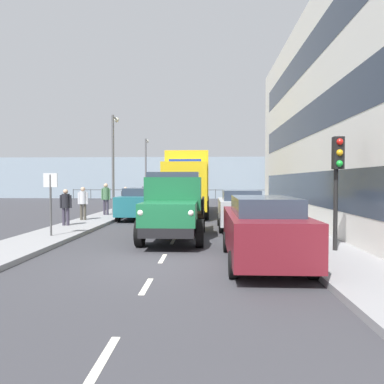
# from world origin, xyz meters

# --- Properties ---
(ground_plane) EXTENTS (80.00, 80.00, 0.00)m
(ground_plane) POSITION_xyz_m (0.00, -10.27, 0.00)
(ground_plane) COLOR #38383D
(sidewalk_left) EXTENTS (2.06, 39.54, 0.15)m
(sidewalk_left) POSITION_xyz_m (-4.62, -10.27, 0.07)
(sidewalk_left) COLOR gray
(sidewalk_left) RESTS_ON ground_plane
(sidewalk_right) EXTENTS (2.06, 39.54, 0.15)m
(sidewalk_right) POSITION_xyz_m (4.62, -10.27, 0.07)
(sidewalk_right) COLOR gray
(sidewalk_right) RESTS_ON ground_plane
(road_centreline_markings) EXTENTS (0.12, 35.20, 0.01)m
(road_centreline_markings) POSITION_xyz_m (0.00, -9.72, 0.00)
(road_centreline_markings) COLOR silver
(road_centreline_markings) RESTS_ON ground_plane
(sea_horizon) EXTENTS (80.00, 0.80, 5.00)m
(sea_horizon) POSITION_xyz_m (0.00, -33.04, 2.50)
(sea_horizon) COLOR #8C9EAD
(sea_horizon) RESTS_ON ground_plane
(seawall_railing) EXTENTS (28.08, 0.08, 1.20)m
(seawall_railing) POSITION_xyz_m (-0.00, -29.44, 0.92)
(seawall_railing) COLOR #4C5156
(seawall_railing) RESTS_ON ground_plane
(truck_vintage_green) EXTENTS (2.17, 5.64, 2.43)m
(truck_vintage_green) POSITION_xyz_m (-0.01, -3.29, 1.18)
(truck_vintage_green) COLOR black
(truck_vintage_green) RESTS_ON ground_plane
(lorry_cargo_yellow) EXTENTS (2.58, 8.20, 3.87)m
(lorry_cargo_yellow) POSITION_xyz_m (0.03, -12.68, 2.08)
(lorry_cargo_yellow) COLOR gold
(lorry_cargo_yellow) RESTS_ON ground_plane
(car_maroon_kerbside_near) EXTENTS (1.89, 4.55, 1.72)m
(car_maroon_kerbside_near) POSITION_xyz_m (-2.64, 0.13, 0.90)
(car_maroon_kerbside_near) COLOR maroon
(car_maroon_kerbside_near) RESTS_ON ground_plane
(car_silver_kerbside_1) EXTENTS (1.94, 3.81, 1.72)m
(car_silver_kerbside_1) POSITION_xyz_m (-2.64, -6.24, 0.89)
(car_silver_kerbside_1) COLOR #B7BABF
(car_silver_kerbside_1) RESTS_ON ground_plane
(car_teal_oppositeside_0) EXTENTS (1.83, 4.50, 1.72)m
(car_teal_oppositeside_0) POSITION_xyz_m (2.64, -10.24, 0.90)
(car_teal_oppositeside_0) COLOR #1E6670
(car_teal_oppositeside_0) RESTS_ON ground_plane
(car_red_oppositeside_1) EXTENTS (1.89, 4.48, 1.72)m
(car_red_oppositeside_1) POSITION_xyz_m (2.64, -15.92, 0.90)
(car_red_oppositeside_1) COLOR #B21E1E
(car_red_oppositeside_1) RESTS_ON ground_plane
(car_navy_oppositeside_2) EXTENTS (1.90, 4.32, 1.72)m
(car_navy_oppositeside_2) POSITION_xyz_m (2.64, -22.32, 0.90)
(car_navy_oppositeside_2) COLOR navy
(car_navy_oppositeside_2) RESTS_ON ground_plane
(pedestrian_in_dark_coat) EXTENTS (0.53, 0.34, 1.61)m
(pedestrian_in_dark_coat) POSITION_xyz_m (5.07, -6.01, 1.09)
(pedestrian_in_dark_coat) COLOR #383342
(pedestrian_in_dark_coat) RESTS_ON sidewalk_right
(pedestrian_couple_b) EXTENTS (0.53, 0.34, 1.67)m
(pedestrian_couple_b) POSITION_xyz_m (5.09, -8.17, 1.13)
(pedestrian_couple_b) COLOR #4C473D
(pedestrian_couple_b) RESTS_ON sidewalk_right
(pedestrian_with_bag) EXTENTS (0.53, 0.34, 1.83)m
(pedestrian_with_bag) POSITION_xyz_m (4.71, -10.83, 1.23)
(pedestrian_with_bag) COLOR #383342
(pedestrian_with_bag) RESTS_ON sidewalk_right
(pedestrian_strolling) EXTENTS (0.53, 0.34, 1.59)m
(pedestrian_strolling) POSITION_xyz_m (4.09, -13.04, 1.08)
(pedestrian_strolling) COLOR black
(pedestrian_strolling) RESTS_ON sidewalk_right
(traffic_light_near) EXTENTS (0.28, 0.41, 3.20)m
(traffic_light_near) POSITION_xyz_m (-4.85, -0.86, 2.47)
(traffic_light_near) COLOR black
(traffic_light_near) RESTS_ON sidewalk_left
(lamp_post_promenade) EXTENTS (0.32, 1.14, 6.05)m
(lamp_post_promenade) POSITION_xyz_m (4.67, -12.43, 3.78)
(lamp_post_promenade) COLOR #59595B
(lamp_post_promenade) RESTS_ON sidewalk_right
(lamp_post_far) EXTENTS (0.32, 1.14, 6.03)m
(lamp_post_far) POSITION_xyz_m (4.80, -24.35, 3.77)
(lamp_post_far) COLOR #59595B
(lamp_post_far) RESTS_ON sidewalk_right
(street_sign) EXTENTS (0.50, 0.07, 2.25)m
(street_sign) POSITION_xyz_m (4.42, -3.14, 1.68)
(street_sign) COLOR #4C4C4C
(street_sign) RESTS_ON sidewalk_right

